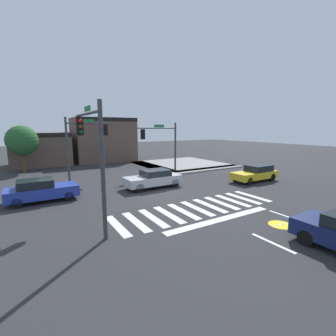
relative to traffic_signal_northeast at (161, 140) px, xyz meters
The scene contains 12 objects.
ground_plane 7.41m from the traffic_signal_northeast, 121.07° to the right, with size 120.00×120.00×0.00m, color #2B2B2D.
crosswalk_near 11.20m from the traffic_signal_northeast, 108.46° to the right, with size 10.16×2.93×0.01m.
bike_detector_marking 14.62m from the traffic_signal_northeast, 95.56° to the right, with size 1.13×1.13×0.01m.
curb_corner_northeast 7.26m from the traffic_signal_northeast, 36.77° to the left, with size 10.00×10.60×0.15m.
storefront_row 14.22m from the traffic_signal_northeast, 109.68° to the left, with size 15.48×6.07×6.07m.
traffic_signal_northeast is the anchor object (origin of this frame).
traffic_signal_northwest 7.25m from the traffic_signal_northeast, behind, with size 4.13×0.32×5.58m.
traffic_signal_southwest 13.11m from the traffic_signal_northeast, 134.04° to the right, with size 0.32×4.67×5.77m.
car_blue 12.02m from the traffic_signal_northeast, 161.03° to the right, with size 4.22×1.78×1.46m.
car_yellow 9.41m from the traffic_signal_northeast, 51.59° to the right, with size 4.37×1.72×1.42m.
car_silver 6.12m from the traffic_signal_northeast, 126.20° to the right, with size 4.49×1.80×1.43m.
roadside_tree 14.55m from the traffic_signal_northeast, 144.67° to the left, with size 3.11×3.11×4.95m.
Camera 1 is at (-8.40, -15.03, 4.66)m, focal length 25.35 mm.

